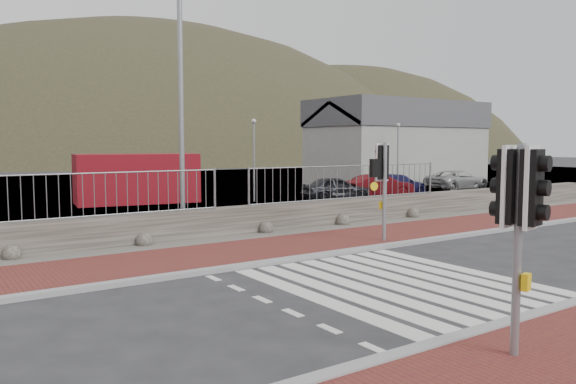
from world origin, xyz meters
TOP-DOWN VIEW (x-y plane):
  - ground at (0.00, 0.00)m, footprint 220.00×220.00m
  - sidewalk_far at (0.00, 4.50)m, footprint 40.00×3.00m
  - kerb_near at (0.00, -3.00)m, footprint 40.00×0.25m
  - kerb_far at (0.00, 3.00)m, footprint 40.00×0.25m
  - zebra_crossing at (-0.00, 0.00)m, footprint 4.62×5.60m
  - gravel_strip at (0.00, 6.50)m, footprint 40.00×1.50m
  - stone_wall at (0.00, 7.30)m, footprint 40.00×0.60m
  - railing at (0.00, 7.15)m, footprint 18.07×0.07m
  - quay at (0.00, 27.90)m, footprint 120.00×40.00m
  - harbor_building at (20.00, 19.90)m, footprint 12.20×6.20m
  - hills_backdrop at (6.74, 87.90)m, footprint 254.00×90.00m
  - traffic_signal_near at (-1.75, -3.88)m, footprint 0.46×0.34m
  - traffic_signal_far at (3.03, 3.60)m, footprint 0.71×0.31m
  - streetlight at (-1.09, 8.09)m, footprint 1.90×0.30m
  - shipping_container at (0.95, 18.61)m, footprint 6.03×3.20m
  - car_a at (9.87, 14.23)m, footprint 3.75×2.10m
  - car_b at (12.74, 14.02)m, footprint 3.92×2.04m
  - car_c at (14.60, 14.57)m, footprint 4.19×1.95m
  - car_d at (20.10, 14.78)m, footprint 4.41×2.04m
  - car_e at (23.06, 13.11)m, footprint 3.89×2.56m

SIDE VIEW (x-z plane):
  - hills_backdrop at x=6.74m, z-range -73.05..26.95m
  - ground at x=0.00m, z-range 0.00..0.00m
  - quay at x=0.00m, z-range -0.25..0.25m
  - zebra_crossing at x=0.00m, z-range 0.00..0.01m
  - gravel_strip at x=0.00m, z-range 0.00..0.06m
  - sidewalk_far at x=0.00m, z-range 0.00..0.08m
  - kerb_near at x=0.00m, z-range -0.01..0.11m
  - kerb_far at x=0.00m, z-range -0.01..0.11m
  - stone_wall at x=0.00m, z-range 0.00..0.90m
  - car_c at x=14.60m, z-range 0.00..1.18m
  - car_a at x=9.87m, z-range 0.00..1.21m
  - car_d at x=20.10m, z-range 0.00..1.23m
  - car_b at x=12.74m, z-range 0.00..1.23m
  - car_e at x=23.06m, z-range 0.00..1.23m
  - shipping_container at x=0.95m, z-range 0.00..2.39m
  - railing at x=0.00m, z-range 1.21..2.43m
  - traffic_signal_near at x=-1.75m, z-range 0.64..3.53m
  - traffic_signal_far at x=3.03m, z-range 0.65..3.58m
  - harbor_building at x=20.00m, z-range 0.03..5.83m
  - streetlight at x=-1.09m, z-range 0.56..9.53m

